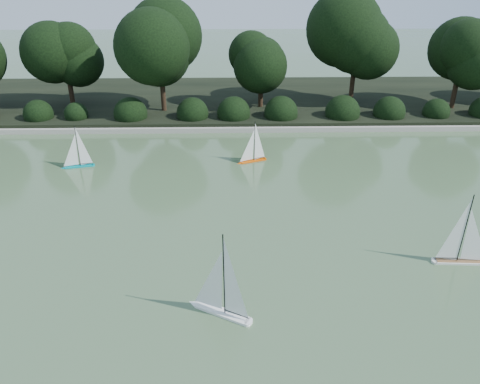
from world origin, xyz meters
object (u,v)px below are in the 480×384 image
Objects in this scene: sailboat_white_a at (217,300)px; sailboat_white_b at (466,252)px; sailboat_teal at (76,160)px; sailboat_orange at (251,155)px.

sailboat_white_b is (5.20, 1.45, -0.01)m from sailboat_white_a.
sailboat_orange is at bearing 3.33° from sailboat_teal.
sailboat_white_a is at bearing -56.49° from sailboat_teal.
sailboat_white_a is at bearing -164.38° from sailboat_white_b.
sailboat_white_a is 8.26m from sailboat_teal.
sailboat_white_a is 7.26m from sailboat_orange.
sailboat_orange is (-4.29, 5.75, -0.05)m from sailboat_white_b.
sailboat_white_a is 1.28× the size of sailboat_orange.
sailboat_white_b is 7.17m from sailboat_orange.
sailboat_teal is (-5.47, -0.32, 0.00)m from sailboat_orange.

